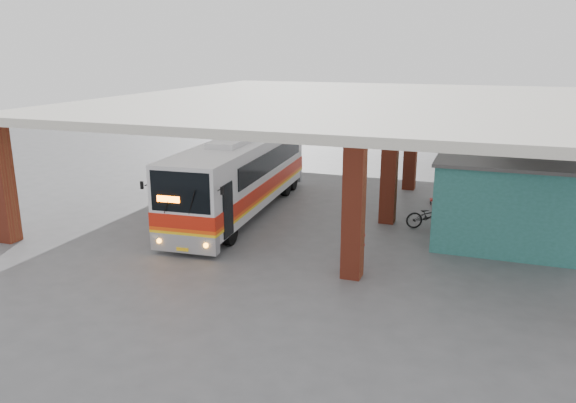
{
  "coord_description": "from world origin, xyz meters",
  "views": [
    {
      "loc": [
        6.64,
        -18.76,
        6.76
      ],
      "look_at": [
        -0.17,
        0.0,
        1.34
      ],
      "focal_mm": 35.0,
      "sensor_mm": 36.0,
      "label": 1
    }
  ],
  "objects_px": {
    "coach_bus": "(241,175)",
    "pedestrian": "(356,235)",
    "red_chair": "(436,197)",
    "motorcycle": "(430,216)"
  },
  "relations": [
    {
      "from": "coach_bus",
      "to": "motorcycle",
      "type": "bearing_deg",
      "value": 0.29
    },
    {
      "from": "coach_bus",
      "to": "red_chair",
      "type": "distance_m",
      "value": 8.87
    },
    {
      "from": "motorcycle",
      "to": "pedestrian",
      "type": "bearing_deg",
      "value": 132.74
    },
    {
      "from": "red_chair",
      "to": "coach_bus",
      "type": "bearing_deg",
      "value": -160.86
    },
    {
      "from": "red_chair",
      "to": "motorcycle",
      "type": "bearing_deg",
      "value": -98.05
    },
    {
      "from": "motorcycle",
      "to": "coach_bus",
      "type": "bearing_deg",
      "value": 70.19
    },
    {
      "from": "motorcycle",
      "to": "red_chair",
      "type": "relative_size",
      "value": 2.7
    },
    {
      "from": "coach_bus",
      "to": "red_chair",
      "type": "height_order",
      "value": "coach_bus"
    },
    {
      "from": "motorcycle",
      "to": "red_chair",
      "type": "height_order",
      "value": "motorcycle"
    },
    {
      "from": "coach_bus",
      "to": "pedestrian",
      "type": "bearing_deg",
      "value": -37.83
    }
  ]
}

